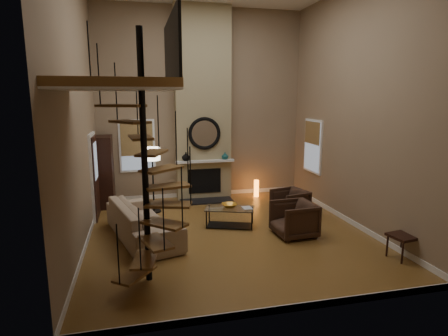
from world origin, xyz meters
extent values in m
cube|color=olive|center=(0.00, 0.00, -0.01)|extent=(6.00, 6.50, 0.01)
cube|color=#8F785C|center=(0.00, 3.25, 2.75)|extent=(6.00, 0.02, 5.50)
cube|color=#8F785C|center=(0.00, -3.25, 2.75)|extent=(6.00, 0.02, 5.50)
cube|color=#8F785C|center=(-3.00, 0.00, 2.75)|extent=(0.02, 6.50, 5.50)
cube|color=#8F785C|center=(3.00, 0.00, 2.75)|extent=(0.02, 6.50, 5.50)
cube|color=white|center=(0.00, 3.24, 0.06)|extent=(6.00, 0.02, 0.12)
cube|color=white|center=(0.00, -3.24, 0.06)|extent=(6.00, 0.02, 0.12)
cube|color=white|center=(-2.99, 0.00, 0.06)|extent=(0.02, 6.50, 0.12)
cube|color=white|center=(2.99, 0.00, 0.06)|extent=(0.02, 6.50, 0.12)
cube|color=#9C8E65|center=(0.00, 3.06, 2.75)|extent=(1.60, 0.38, 5.50)
cube|color=black|center=(0.00, 2.57, 0.02)|extent=(1.50, 0.60, 0.04)
cube|color=black|center=(0.00, 2.86, 0.55)|extent=(0.95, 0.02, 0.72)
cube|color=white|center=(0.00, 2.78, 1.15)|extent=(1.70, 0.18, 0.06)
torus|color=black|center=(0.00, 2.84, 1.95)|extent=(0.94, 0.10, 0.94)
cylinder|color=white|center=(0.00, 2.85, 1.95)|extent=(0.80, 0.01, 0.80)
imported|color=black|center=(-0.55, 2.82, 1.30)|extent=(0.24, 0.24, 0.25)
imported|color=#175253|center=(0.60, 2.82, 1.28)|extent=(0.20, 0.20, 0.21)
cube|color=white|center=(-1.90, 3.23, 1.60)|extent=(1.02, 0.04, 1.52)
cube|color=#8C9EB2|center=(-1.90, 3.21, 1.60)|extent=(0.90, 0.01, 1.40)
cube|color=#A17F48|center=(-1.90, 3.19, 1.81)|extent=(0.90, 0.01, 0.98)
cube|color=white|center=(2.98, 2.00, 1.60)|extent=(0.04, 1.02, 1.52)
cube|color=#8C9EB2|center=(2.96, 2.00, 1.60)|extent=(0.01, 0.90, 1.40)
cube|color=#A17F48|center=(2.94, 2.00, 1.98)|extent=(0.01, 0.90, 0.63)
cube|color=white|center=(-2.97, 1.80, 1.05)|extent=(0.06, 1.05, 2.16)
cube|color=black|center=(-2.94, 1.80, 1.02)|extent=(0.05, 0.90, 2.05)
cube|color=#8C9EB2|center=(-2.90, 1.80, 1.45)|extent=(0.01, 0.60, 0.90)
cube|color=brown|center=(-2.15, -1.80, 3.18)|extent=(1.70, 2.20, 0.12)
cube|color=white|center=(-2.15, -1.80, 3.10)|extent=(1.70, 2.20, 0.03)
cube|color=black|center=(-1.33, -1.80, 3.71)|extent=(0.04, 2.20, 0.94)
cylinder|color=black|center=(-1.80, -1.80, 2.01)|extent=(0.10, 0.10, 4.02)
cube|color=brown|center=(-2.02, -2.08, 0.26)|extent=(0.71, 0.78, 0.04)
cylinder|color=black|center=(-2.24, -2.37, 0.73)|extent=(0.02, 0.02, 0.94)
cube|color=brown|center=(-1.86, -2.15, 0.52)|extent=(0.46, 0.77, 0.04)
cylinder|color=black|center=(-1.93, -2.51, 0.99)|extent=(0.02, 0.02, 0.94)
cube|color=brown|center=(-1.69, -2.14, 0.78)|extent=(0.55, 0.79, 0.04)
cylinder|color=black|center=(-1.58, -2.48, 1.25)|extent=(0.02, 0.02, 0.94)
cube|color=brown|center=(-1.54, -2.05, 1.04)|extent=(0.75, 0.74, 0.04)
cylinder|color=black|center=(-1.28, -2.30, 1.51)|extent=(0.02, 0.02, 0.94)
cube|color=brown|center=(-1.45, -1.90, 1.30)|extent=(0.79, 0.53, 0.04)
cylinder|color=black|center=(-1.11, -2.00, 1.77)|extent=(0.02, 0.02, 0.94)
cube|color=brown|center=(-1.45, -1.73, 1.56)|extent=(0.77, 0.48, 0.04)
cylinder|color=black|center=(-1.10, -1.65, 2.03)|extent=(0.02, 0.02, 0.94)
cube|color=brown|center=(-1.52, -1.57, 1.82)|extent=(0.77, 0.72, 0.04)
cylinder|color=black|center=(-1.25, -1.34, 2.29)|extent=(0.02, 0.02, 0.94)
cube|color=brown|center=(-1.67, -1.47, 2.08)|extent=(0.58, 0.79, 0.04)
cylinder|color=black|center=(-1.53, -1.13, 2.55)|extent=(0.02, 0.02, 0.94)
cube|color=brown|center=(-1.84, -1.44, 2.34)|extent=(0.41, 0.75, 0.04)
cylinder|color=black|center=(-1.88, -1.08, 2.81)|extent=(0.02, 0.02, 0.94)
cube|color=brown|center=(-2.00, -1.50, 2.60)|extent=(0.68, 0.79, 0.04)
cylinder|color=black|center=(-2.20, -1.20, 3.07)|extent=(0.02, 0.02, 0.94)
cube|color=brown|center=(-2.12, -1.63, 2.86)|extent=(0.80, 0.64, 0.04)
cylinder|color=black|center=(-2.44, -1.46, 3.33)|extent=(0.02, 0.02, 0.94)
cube|color=brown|center=(-2.16, -1.80, 3.12)|extent=(0.72, 0.34, 0.04)
cylinder|color=black|center=(-2.52, -1.80, 3.59)|extent=(0.02, 0.02, 0.94)
cube|color=black|center=(-2.78, 2.81, 0.95)|extent=(0.42, 0.89, 1.99)
imported|color=tan|center=(-1.87, 0.11, 0.40)|extent=(1.64, 2.73, 0.75)
imported|color=#3B261B|center=(1.85, 0.74, 0.35)|extent=(0.93, 0.92, 0.71)
imported|color=#3B261B|center=(1.45, -0.46, 0.35)|extent=(0.92, 0.90, 0.79)
cube|color=silver|center=(0.14, 0.39, 0.44)|extent=(1.26, 0.91, 0.02)
cube|color=black|center=(0.14, 0.39, 0.03)|extent=(1.14, 0.79, 0.01)
cylinder|color=black|center=(-0.43, 0.35, 0.22)|extent=(0.04, 0.04, 0.41)
cylinder|color=black|center=(0.55, 0.00, 0.22)|extent=(0.04, 0.04, 0.41)
cylinder|color=black|center=(-0.28, 0.77, 0.22)|extent=(0.04, 0.04, 0.41)
cylinder|color=black|center=(0.70, 0.42, 0.22)|extent=(0.04, 0.04, 0.41)
imported|color=orange|center=(0.14, 0.44, 0.50)|extent=(0.35, 0.35, 0.09)
imported|color=gray|center=(0.49, 0.24, 0.46)|extent=(0.21, 0.28, 0.03)
cylinder|color=black|center=(-1.54, 1.94, 0.01)|extent=(0.37, 0.37, 0.03)
cylinder|color=black|center=(-1.54, 1.94, 0.80)|extent=(0.04, 0.04, 1.59)
cylinder|color=#F2E5C6|center=(-1.54, 1.94, 1.55)|extent=(0.41, 0.41, 0.33)
cylinder|color=orange|center=(1.57, 2.78, 0.25)|extent=(0.14, 0.14, 0.52)
cube|color=black|center=(2.85, -2.06, 0.44)|extent=(0.52, 0.52, 0.05)
cube|color=black|center=(3.06, -2.03, 0.70)|extent=(0.11, 0.43, 0.54)
cylinder|color=black|center=(2.70, -2.26, 0.21)|extent=(0.04, 0.04, 0.43)
cylinder|color=black|center=(3.06, -2.21, 0.21)|extent=(0.04, 0.04, 0.43)
cylinder|color=black|center=(2.65, -1.90, 0.21)|extent=(0.04, 0.04, 0.43)
cylinder|color=black|center=(3.00, -1.85, 0.21)|extent=(0.04, 0.04, 0.43)
camera|label=1|loc=(-1.91, -7.71, 3.01)|focal=29.97mm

